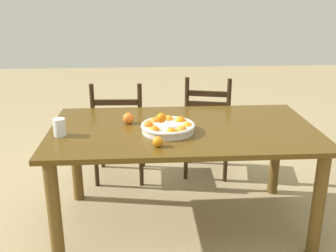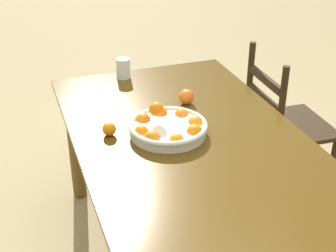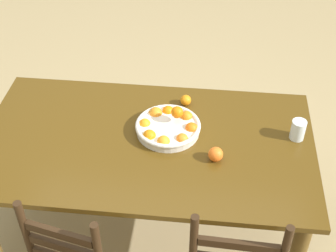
{
  "view_description": "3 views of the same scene",
  "coord_description": "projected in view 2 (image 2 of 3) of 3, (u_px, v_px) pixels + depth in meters",
  "views": [
    {
      "loc": [
        -0.26,
        -2.46,
        1.6
      ],
      "look_at": [
        -0.1,
        -0.08,
        0.77
      ],
      "focal_mm": 42.45,
      "sensor_mm": 36.0,
      "label": 1
    },
    {
      "loc": [
        1.66,
        -0.7,
        1.79
      ],
      "look_at": [
        -0.1,
        -0.08,
        0.77
      ],
      "focal_mm": 52.57,
      "sensor_mm": 36.0,
      "label": 2
    },
    {
      "loc": [
        -0.31,
        1.84,
        2.43
      ],
      "look_at": [
        -0.1,
        -0.08,
        0.77
      ],
      "focal_mm": 51.75,
      "sensor_mm": 36.0,
      "label": 3
    }
  ],
  "objects": [
    {
      "name": "dining_table",
      "position": [
        194.0,
        163.0,
        2.14
      ],
      "size": [
        1.75,
        0.98,
        0.73
      ],
      "color": "#513810",
      "rests_on": "ground"
    },
    {
      "name": "chair_by_cabinet",
      "position": [
        284.0,
        127.0,
        2.84
      ],
      "size": [
        0.45,
        0.45,
        0.89
      ],
      "rotation": [
        0.0,
        0.0,
        3.11
      ],
      "color": "#301F10",
      "rests_on": "ground"
    },
    {
      "name": "fruit_bowl",
      "position": [
        168.0,
        127.0,
        2.14
      ],
      "size": [
        0.35,
        0.35,
        0.14
      ],
      "color": "silver",
      "rests_on": "dining_table"
    },
    {
      "name": "orange_loose_0",
      "position": [
        187.0,
        97.0,
        2.4
      ],
      "size": [
        0.07,
        0.07,
        0.07
      ],
      "primitive_type": "sphere",
      "color": "orange",
      "rests_on": "dining_table"
    },
    {
      "name": "orange_loose_1",
      "position": [
        109.0,
        129.0,
        2.13
      ],
      "size": [
        0.06,
        0.06,
        0.06
      ],
      "primitive_type": "sphere",
      "color": "orange",
      "rests_on": "dining_table"
    },
    {
      "name": "drinking_glass",
      "position": [
        123.0,
        68.0,
        2.68
      ],
      "size": [
        0.08,
        0.08,
        0.11
      ],
      "primitive_type": "cylinder",
      "color": "silver",
      "rests_on": "dining_table"
    }
  ]
}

